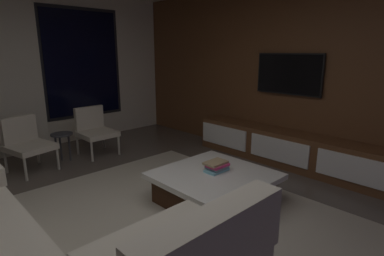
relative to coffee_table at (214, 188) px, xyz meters
name	(u,v)px	position (x,y,z in m)	size (l,w,h in m)	color
floor	(134,244)	(-1.09, -0.03, -0.19)	(9.20, 9.20, 0.00)	#564C44
back_wall_with_window	(1,73)	(-1.15, 3.59, 1.16)	(6.60, 0.30, 2.70)	beige
media_wall	(308,75)	(1.97, -0.03, 1.16)	(0.12, 7.80, 2.70)	brown
area_rug	(171,233)	(-0.74, -0.13, -0.18)	(3.20, 3.80, 0.01)	#ADA391
coffee_table	(214,188)	(0.00, 0.00, 0.00)	(1.16, 1.16, 0.36)	#331C0E
book_stack_on_coffee_table	(217,166)	(0.07, 0.03, 0.23)	(0.27, 0.20, 0.11)	#7BC4D8
accent_chair_near_window	(94,128)	(-0.13, 2.57, 0.25)	(0.55, 0.57, 0.78)	#B2ADA0
accent_chair_by_curtain	(26,141)	(-1.19, 2.53, 0.25)	(0.65, 0.67, 0.78)	#B2ADA0
side_stool	(62,139)	(-0.69, 2.53, 0.19)	(0.32, 0.32, 0.46)	#333338
media_console	(289,150)	(1.68, 0.02, 0.06)	(0.46, 3.10, 0.52)	brown
mounted_tv	(289,74)	(1.86, 0.22, 1.16)	(0.05, 1.05, 0.61)	black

